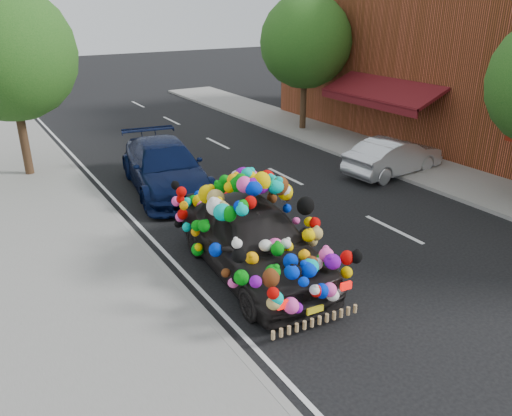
{
  "coord_description": "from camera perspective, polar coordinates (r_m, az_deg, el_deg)",
  "views": [
    {
      "loc": [
        -5.63,
        -8.21,
        5.52
      ],
      "look_at": [
        -0.22,
        0.65,
        1.2
      ],
      "focal_mm": 35.0,
      "sensor_mm": 36.0,
      "label": 1
    }
  ],
  "objects": [
    {
      "name": "silver_hatchback",
      "position": [
        17.71,
        15.46,
        5.71
      ],
      "size": [
        3.88,
        1.64,
        1.25
      ],
      "primitive_type": "imported",
      "rotation": [
        0.0,
        0.0,
        1.66
      ],
      "color": "#B7B9BE",
      "rests_on": "ground"
    },
    {
      "name": "sidewalk",
      "position": [
        9.94,
        -18.86,
        -12.11
      ],
      "size": [
        4.0,
        60.0,
        0.12
      ],
      "primitive_type": "cube",
      "color": "gray",
      "rests_on": "ground"
    },
    {
      "name": "footpath_far",
      "position": [
        18.62,
        18.72,
        4.31
      ],
      "size": [
        3.0,
        40.0,
        0.12
      ],
      "primitive_type": "cube",
      "color": "gray",
      "rests_on": "ground"
    },
    {
      "name": "plush_art_car",
      "position": [
        10.53,
        -0.35,
        -1.78
      ],
      "size": [
        2.65,
        5.15,
        2.28
      ],
      "rotation": [
        0.0,
        0.0,
        -0.07
      ],
      "color": "black",
      "rests_on": "ground"
    },
    {
      "name": "tree_near_sidewalk",
      "position": [
        17.86,
        -26.47,
        15.54
      ],
      "size": [
        4.2,
        4.2,
        6.13
      ],
      "color": "#332114",
      "rests_on": "ground"
    },
    {
      "name": "lane_markings",
      "position": [
        13.52,
        15.44,
        -2.35
      ],
      "size": [
        6.0,
        50.0,
        0.01
      ],
      "primitive_type": null,
      "color": "silver",
      "rests_on": "ground"
    },
    {
      "name": "ground",
      "position": [
        11.38,
        2.67,
        -6.46
      ],
      "size": [
        100.0,
        100.0,
        0.0
      ],
      "primitive_type": "plane",
      "color": "black",
      "rests_on": "ground"
    },
    {
      "name": "navy_sedan",
      "position": [
        15.77,
        -10.35,
        4.62
      ],
      "size": [
        2.89,
        5.46,
        1.51
      ],
      "primitive_type": "imported",
      "rotation": [
        0.0,
        0.0,
        -0.15
      ],
      "color": "#061033",
      "rests_on": "ground"
    },
    {
      "name": "kerb",
      "position": [
        10.38,
        -8.3,
        -9.37
      ],
      "size": [
        0.15,
        60.0,
        0.13
      ],
      "primitive_type": "cube",
      "color": "gray",
      "rests_on": "ground"
    },
    {
      "name": "tree_far_b",
      "position": [
        22.8,
        5.67,
        18.39
      ],
      "size": [
        4.0,
        4.0,
        5.9
      ],
      "color": "#332114",
      "rests_on": "ground"
    }
  ]
}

